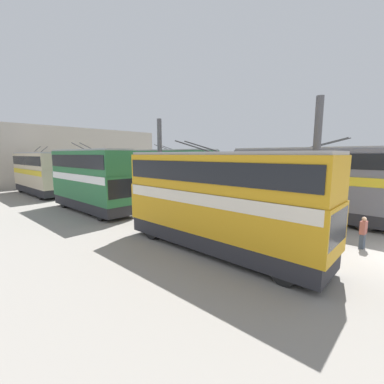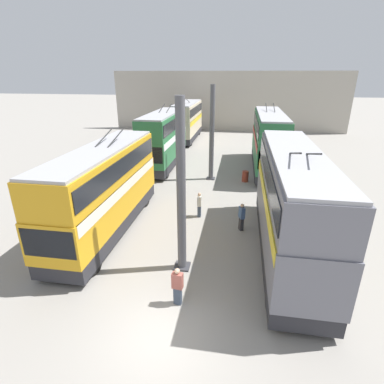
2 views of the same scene
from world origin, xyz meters
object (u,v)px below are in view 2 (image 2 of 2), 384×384
object	(u,v)px
person_by_left_row	(242,216)
oil_drum	(245,176)
bus_right_mid	(163,137)
person_aisle_midway	(199,204)
bus_right_near	(104,185)
bus_right_far	(187,119)
bus_left_far	(269,138)
person_aisle_foreground	(178,286)
bus_left_near	(291,198)

from	to	relation	value
person_by_left_row	oil_drum	world-z (taller)	person_by_left_row
bus_right_mid	person_aisle_midway	distance (m)	11.71
person_aisle_midway	person_by_left_row	world-z (taller)	person_by_left_row
person_aisle_midway	person_by_left_row	xyz separation A→B (m)	(-1.34, -2.63, 0.01)
bus_right_near	bus_right_far	bearing A→B (deg)	-0.00
bus_left_far	bus_right_mid	xyz separation A→B (m)	(-0.70, 9.78, -0.06)
bus_right_far	person_aisle_foreground	size ratio (longest dim) A/B	6.41
bus_right_near	person_aisle_midway	distance (m)	5.88
person_by_left_row	bus_left_near	bearing A→B (deg)	114.29
bus_left_far	oil_drum	xyz separation A→B (m)	(-3.92, 1.98, -2.52)
bus_left_far	bus_right_mid	world-z (taller)	bus_left_far
person_by_left_row	oil_drum	xyz separation A→B (m)	(8.54, -0.25, -0.42)
bus_right_near	oil_drum	bearing A→B (deg)	-38.63
bus_right_mid	person_aisle_midway	size ratio (longest dim) A/B	5.92
bus_right_near	bus_right_mid	size ratio (longest dim) A/B	1.10
bus_right_far	person_by_left_row	distance (m)	25.89
person_aisle_midway	bus_left_far	bearing A→B (deg)	65.97
bus_left_far	bus_right_mid	size ratio (longest dim) A/B	1.18
person_aisle_midway	person_by_left_row	bearing A→B (deg)	-27.48
bus_right_near	person_aisle_midway	xyz separation A→B (m)	(2.56, -4.94, -1.89)
bus_right_mid	bus_right_far	distance (m)	12.92
bus_left_near	bus_right_mid	bearing A→B (deg)	35.42
bus_left_near	bus_right_near	size ratio (longest dim) A/B	1.06
bus_left_far	person_by_left_row	xyz separation A→B (m)	(-12.47, 2.22, -2.10)
bus_left_near	person_aisle_foreground	size ratio (longest dim) A/B	6.86
person_aisle_foreground	bus_left_near	bearing A→B (deg)	141.44
bus_left_near	person_by_left_row	bearing A→B (deg)	48.09
bus_left_far	person_aisle_foreground	size ratio (longest dim) A/B	6.93
bus_left_far	person_aisle_midway	xyz separation A→B (m)	(-11.13, 4.85, -2.11)
person_by_left_row	person_aisle_midway	bearing A→B (deg)	-50.80
person_by_left_row	person_aisle_foreground	size ratio (longest dim) A/B	1.01
bus_left_near	bus_right_far	bearing A→B (deg)	20.14
bus_right_mid	bus_left_far	bearing A→B (deg)	-85.89
bus_right_mid	person_by_left_row	size ratio (longest dim) A/B	5.83
person_by_left_row	oil_drum	bearing A→B (deg)	-115.44
bus_right_near	person_by_left_row	size ratio (longest dim) A/B	6.43
person_aisle_midway	bus_right_mid	bearing A→B (deg)	114.86
bus_left_far	person_aisle_foreground	xyz separation A→B (m)	(-18.93, 4.60, -2.10)
bus_right_mid	person_by_left_row	distance (m)	14.13
bus_right_far	oil_drum	xyz separation A→B (m)	(-16.14, -7.81, -2.36)
bus_right_near	bus_right_mid	bearing A→B (deg)	-0.00
bus_left_far	oil_drum	distance (m)	5.06
bus_right_far	person_aisle_foreground	bearing A→B (deg)	-170.55
oil_drum	bus_right_far	bearing A→B (deg)	25.82
person_by_left_row	person_aisle_foreground	bearing A→B (deg)	45.99
bus_left_far	person_aisle_midway	world-z (taller)	bus_left_far
bus_right_near	person_aisle_foreground	size ratio (longest dim) A/B	6.46
bus_right_far	person_aisle_foreground	xyz separation A→B (m)	(-31.15, -5.18, -1.95)
bus_right_near	person_by_left_row	bearing A→B (deg)	-80.80
person_by_left_row	bus_right_far	bearing A→B (deg)	-96.76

